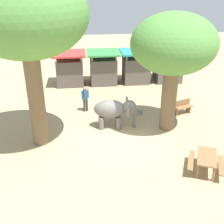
# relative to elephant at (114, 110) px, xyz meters

# --- Properties ---
(ground_plane) EXTENTS (60.00, 60.00, 0.00)m
(ground_plane) POSITION_rel_elephant_xyz_m (0.06, -1.46, -1.05)
(ground_plane) COLOR tan
(elephant) EXTENTS (2.38, 1.59, 1.64)m
(elephant) POSITION_rel_elephant_xyz_m (0.00, 0.00, 0.00)
(elephant) COLOR slate
(elephant) RESTS_ON ground_plane
(person_handler) EXTENTS (0.46, 0.32, 1.62)m
(person_handler) POSITION_rel_elephant_xyz_m (-1.53, 2.30, -0.10)
(person_handler) COLOR #3F3833
(person_handler) RESTS_ON ground_plane
(shade_tree_main) EXTENTS (5.35, 4.91, 8.13)m
(shade_tree_main) POSITION_rel_elephant_xyz_m (-3.90, -1.20, 5.08)
(shade_tree_main) COLOR brown
(shade_tree_main) RESTS_ON ground_plane
(shade_tree_secondary) EXTENTS (4.33, 3.97, 6.22)m
(shade_tree_secondary) POSITION_rel_elephant_xyz_m (2.89, -0.42, 3.52)
(shade_tree_secondary) COLOR brown
(shade_tree_secondary) RESTS_ON ground_plane
(wooden_bench) EXTENTS (1.45, 0.87, 0.88)m
(wooden_bench) POSITION_rel_elephant_xyz_m (4.32, 1.22, -0.58)
(wooden_bench) COLOR olive
(wooden_bench) RESTS_ON ground_plane
(picnic_table_near) EXTENTS (1.96, 1.97, 0.78)m
(picnic_table_near) POSITION_rel_elephant_xyz_m (3.43, -4.43, -0.46)
(picnic_table_near) COLOR olive
(picnic_table_near) RESTS_ON ground_plane
(market_stall_red) EXTENTS (2.50, 2.50, 2.52)m
(market_stall_red) POSITION_rel_elephant_xyz_m (-2.56, 7.36, 0.09)
(market_stall_red) COLOR #59514C
(market_stall_red) RESTS_ON ground_plane
(market_stall_green) EXTENTS (2.50, 2.50, 2.52)m
(market_stall_green) POSITION_rel_elephant_xyz_m (0.04, 7.36, 0.09)
(market_stall_green) COLOR #59514C
(market_stall_green) RESTS_ON ground_plane
(market_stall_teal) EXTENTS (2.50, 2.50, 2.52)m
(market_stall_teal) POSITION_rel_elephant_xyz_m (2.64, 7.36, 0.09)
(market_stall_teal) COLOR #59514C
(market_stall_teal) RESTS_ON ground_plane
(market_stall_blue) EXTENTS (2.50, 2.50, 2.52)m
(market_stall_blue) POSITION_rel_elephant_xyz_m (5.24, 7.36, 0.09)
(market_stall_blue) COLOR #59514C
(market_stall_blue) RESTS_ON ground_plane
(feed_bucket) EXTENTS (0.36, 0.36, 0.32)m
(feed_bucket) POSITION_rel_elephant_xyz_m (1.79, 1.47, -0.89)
(feed_bucket) COLOR gray
(feed_bucket) RESTS_ON ground_plane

